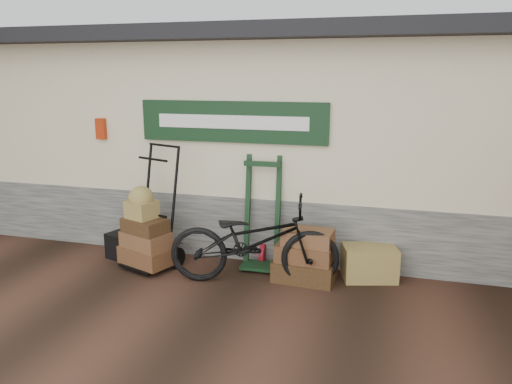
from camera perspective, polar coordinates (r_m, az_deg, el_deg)
ground at (r=6.25m, az=-2.76°, el=-11.01°), size 80.00×80.00×0.00m
station_building at (r=8.39m, az=3.06°, el=6.76°), size 14.40×4.10×3.20m
porter_trolley at (r=6.87m, az=-11.46°, el=-1.52°), size 1.01×0.89×1.69m
green_barrow at (r=6.71m, az=0.66°, el=-2.35°), size 0.56×0.47×1.52m
suitcase_stack at (r=6.40m, az=5.62°, el=-7.15°), size 0.80×0.53×0.68m
wicker_hamper at (r=6.61m, az=12.85°, el=-7.90°), size 0.76×0.60×0.43m
black_trunk at (r=7.42m, az=-15.09°, el=-5.92°), size 0.45×0.42×0.37m
bicycle at (r=6.19m, az=-0.22°, el=-5.09°), size 1.10×2.22×1.23m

